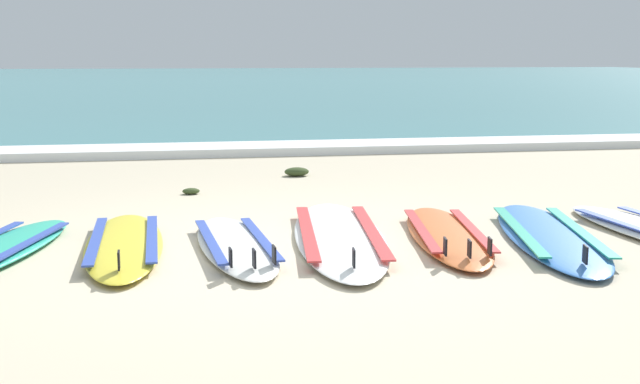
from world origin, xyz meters
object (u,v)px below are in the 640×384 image
at_px(surfboard_3, 339,236).
at_px(surfboard_1, 124,244).
at_px(surfboard_0, 0,249).
at_px(surfboard_4, 447,234).
at_px(surfboard_5, 549,235).
at_px(surfboard_2, 236,245).

bearing_deg(surfboard_3, surfboard_1, 179.21).
bearing_deg(surfboard_0, surfboard_4, -2.03).
relative_size(surfboard_0, surfboard_5, 0.82).
relative_size(surfboard_2, surfboard_4, 0.92).
relative_size(surfboard_3, surfboard_5, 1.06).
relative_size(surfboard_1, surfboard_3, 0.80).
height_order(surfboard_1, surfboard_2, same).
height_order(surfboard_2, surfboard_4, same).
height_order(surfboard_2, surfboard_3, same).
distance_m(surfboard_1, surfboard_3, 1.51).
height_order(surfboard_1, surfboard_3, same).
relative_size(surfboard_1, surfboard_4, 0.99).
distance_m(surfboard_1, surfboard_2, 0.77).
distance_m(surfboard_0, surfboard_3, 2.32).
relative_size(surfboard_0, surfboard_4, 0.95).
bearing_deg(surfboard_0, surfboard_1, 0.69).
bearing_deg(surfboard_2, surfboard_1, 167.70).
bearing_deg(surfboard_3, surfboard_4, -7.22).
bearing_deg(surfboard_2, surfboard_0, 174.35).
bearing_deg(surfboard_0, surfboard_2, -5.65).
xyz_separation_m(surfboard_0, surfboard_4, (3.09, -0.11, 0.00)).
bearing_deg(surfboard_5, surfboard_0, 176.01).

